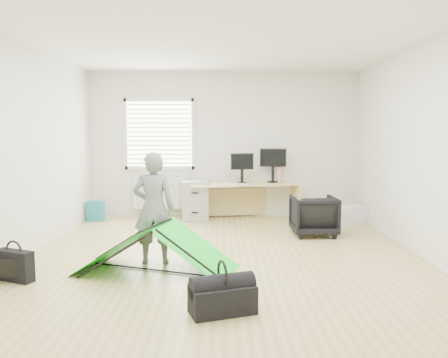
{
  "coord_description": "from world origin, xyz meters",
  "views": [
    {
      "loc": [
        -0.01,
        -5.46,
        1.57
      ],
      "look_at": [
        0.0,
        0.4,
        0.95
      ],
      "focal_mm": 35.0,
      "sensor_mm": 36.0,
      "label": 1
    }
  ],
  "objects_px": {
    "person": "(154,208)",
    "storage_crate": "(349,215)",
    "duffel_bag": "(222,299)",
    "thermos": "(279,175)",
    "monitor_left": "(242,172)",
    "office_chair": "(314,215)",
    "monitor_right": "(273,170)",
    "kite": "(157,248)",
    "desk": "(243,201)",
    "laptop_bag": "(15,266)",
    "filing_cabinet": "(196,200)"
  },
  "relations": [
    {
      "from": "person",
      "to": "storage_crate",
      "type": "xyz_separation_m",
      "value": [
        3.03,
        2.33,
        -0.52
      ]
    },
    {
      "from": "person",
      "to": "duffel_bag",
      "type": "height_order",
      "value": "person"
    },
    {
      "from": "thermos",
      "to": "person",
      "type": "distance_m",
      "value": 3.39
    },
    {
      "from": "monitor_left",
      "to": "office_chair",
      "type": "relative_size",
      "value": 0.62
    },
    {
      "from": "office_chair",
      "to": "storage_crate",
      "type": "bearing_deg",
      "value": -133.78
    },
    {
      "from": "storage_crate",
      "to": "duffel_bag",
      "type": "relative_size",
      "value": 0.96
    },
    {
      "from": "monitor_right",
      "to": "kite",
      "type": "distance_m",
      "value": 3.62
    },
    {
      "from": "monitor_right",
      "to": "storage_crate",
      "type": "relative_size",
      "value": 0.89
    },
    {
      "from": "desk",
      "to": "monitor_left",
      "type": "distance_m",
      "value": 0.53
    },
    {
      "from": "desk",
      "to": "storage_crate",
      "type": "bearing_deg",
      "value": -21.15
    },
    {
      "from": "monitor_right",
      "to": "monitor_left",
      "type": "bearing_deg",
      "value": -159.71
    },
    {
      "from": "monitor_left",
      "to": "laptop_bag",
      "type": "bearing_deg",
      "value": -143.59
    },
    {
      "from": "filing_cabinet",
      "to": "monitor_right",
      "type": "height_order",
      "value": "monitor_right"
    },
    {
      "from": "storage_crate",
      "to": "person",
      "type": "bearing_deg",
      "value": -142.36
    },
    {
      "from": "filing_cabinet",
      "to": "laptop_bag",
      "type": "bearing_deg",
      "value": -119.04
    },
    {
      "from": "monitor_left",
      "to": "storage_crate",
      "type": "xyz_separation_m",
      "value": [
        1.85,
        -0.33,
        -0.71
      ]
    },
    {
      "from": "duffel_bag",
      "to": "monitor_right",
      "type": "bearing_deg",
      "value": 59.43
    },
    {
      "from": "monitor_right",
      "to": "office_chair",
      "type": "xyz_separation_m",
      "value": [
        0.48,
        -1.37,
        -0.59
      ]
    },
    {
      "from": "desk",
      "to": "thermos",
      "type": "height_order",
      "value": "thermos"
    },
    {
      "from": "monitor_right",
      "to": "duffel_bag",
      "type": "relative_size",
      "value": 0.85
    },
    {
      "from": "monitor_right",
      "to": "thermos",
      "type": "relative_size",
      "value": 1.73
    },
    {
      "from": "filing_cabinet",
      "to": "duffel_bag",
      "type": "distance_m",
      "value": 4.21
    },
    {
      "from": "filing_cabinet",
      "to": "kite",
      "type": "xyz_separation_m",
      "value": [
        -0.26,
        -3.02,
        -0.09
      ]
    },
    {
      "from": "filing_cabinet",
      "to": "monitor_right",
      "type": "xyz_separation_m",
      "value": [
        1.41,
        0.13,
        0.54
      ]
    },
    {
      "from": "monitor_right",
      "to": "thermos",
      "type": "height_order",
      "value": "monitor_right"
    },
    {
      "from": "kite",
      "to": "laptop_bag",
      "type": "relative_size",
      "value": 3.92
    },
    {
      "from": "desk",
      "to": "filing_cabinet",
      "type": "bearing_deg",
      "value": 169.67
    },
    {
      "from": "office_chair",
      "to": "kite",
      "type": "bearing_deg",
      "value": 38.07
    },
    {
      "from": "filing_cabinet",
      "to": "laptop_bag",
      "type": "xyz_separation_m",
      "value": [
        -1.72,
        -3.34,
        -0.19
      ]
    },
    {
      "from": "desk",
      "to": "monitor_right",
      "type": "distance_m",
      "value": 0.8
    },
    {
      "from": "monitor_left",
      "to": "thermos",
      "type": "xyz_separation_m",
      "value": [
        0.69,
        0.16,
        -0.06
      ]
    },
    {
      "from": "desk",
      "to": "storage_crate",
      "type": "height_order",
      "value": "desk"
    },
    {
      "from": "thermos",
      "to": "monitor_left",
      "type": "bearing_deg",
      "value": -166.95
    },
    {
      "from": "thermos",
      "to": "person",
      "type": "xyz_separation_m",
      "value": [
        -1.86,
        -2.82,
        -0.13
      ]
    },
    {
      "from": "desk",
      "to": "person",
      "type": "relative_size",
      "value": 1.44
    },
    {
      "from": "filing_cabinet",
      "to": "person",
      "type": "bearing_deg",
      "value": -98.89
    },
    {
      "from": "kite",
      "to": "storage_crate",
      "type": "height_order",
      "value": "kite"
    },
    {
      "from": "office_chair",
      "to": "filing_cabinet",
      "type": "bearing_deg",
      "value": -34.98
    },
    {
      "from": "storage_crate",
      "to": "office_chair",
      "type": "bearing_deg",
      "value": -132.19
    },
    {
      "from": "laptop_bag",
      "to": "office_chair",
      "type": "bearing_deg",
      "value": 52.51
    },
    {
      "from": "monitor_left",
      "to": "duffel_bag",
      "type": "relative_size",
      "value": 0.74
    },
    {
      "from": "filing_cabinet",
      "to": "person",
      "type": "height_order",
      "value": "person"
    },
    {
      "from": "laptop_bag",
      "to": "duffel_bag",
      "type": "bearing_deg",
      "value": 1.65
    },
    {
      "from": "thermos",
      "to": "duffel_bag",
      "type": "relative_size",
      "value": 0.49
    },
    {
      "from": "storage_crate",
      "to": "kite",
      "type": "bearing_deg",
      "value": -137.91
    },
    {
      "from": "office_chair",
      "to": "duffel_bag",
      "type": "distance_m",
      "value": 3.25
    },
    {
      "from": "filing_cabinet",
      "to": "monitor_left",
      "type": "distance_m",
      "value": 0.98
    },
    {
      "from": "thermos",
      "to": "filing_cabinet",
      "type": "bearing_deg",
      "value": -175.2
    },
    {
      "from": "monitor_right",
      "to": "thermos",
      "type": "distance_m",
      "value": 0.15
    },
    {
      "from": "office_chair",
      "to": "storage_crate",
      "type": "relative_size",
      "value": 1.25
    }
  ]
}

